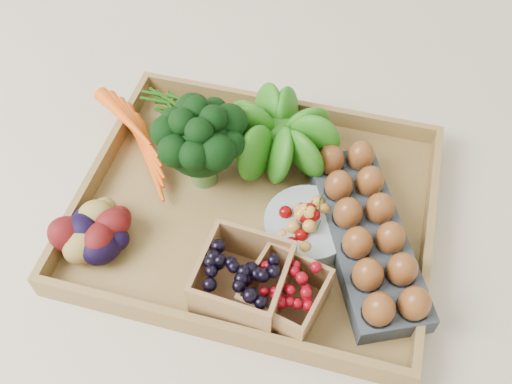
% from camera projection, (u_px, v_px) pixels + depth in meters
% --- Properties ---
extents(ground, '(4.00, 4.00, 0.00)m').
position_uv_depth(ground, '(256.00, 214.00, 0.93)').
color(ground, beige).
rests_on(ground, ground).
extents(tray, '(0.55, 0.45, 0.01)m').
position_uv_depth(tray, '(256.00, 211.00, 0.92)').
color(tray, olive).
rests_on(tray, ground).
extents(carrots, '(0.18, 0.13, 0.04)m').
position_uv_depth(carrots, '(145.00, 144.00, 0.97)').
color(carrots, '#F0550E').
rests_on(carrots, tray).
extents(lettuce, '(0.13, 0.13, 0.13)m').
position_uv_depth(lettuce, '(278.00, 130.00, 0.93)').
color(lettuce, '#20590D').
rests_on(lettuce, tray).
extents(broccoli, '(0.15, 0.15, 0.12)m').
position_uv_depth(broccoli, '(202.00, 156.00, 0.91)').
color(broccoli, black).
rests_on(broccoli, tray).
extents(cherry_bowl, '(0.14, 0.14, 0.04)m').
position_uv_depth(cherry_bowl, '(308.00, 227.00, 0.88)').
color(cherry_bowl, '#8C9EA5').
rests_on(cherry_bowl, tray).
extents(egg_carton, '(0.23, 0.33, 0.04)m').
position_uv_depth(egg_carton, '(365.00, 237.00, 0.86)').
color(egg_carton, '#353D44').
rests_on(egg_carton, tray).
extents(potatoes, '(0.14, 0.14, 0.08)m').
position_uv_depth(potatoes, '(97.00, 225.00, 0.85)').
color(potatoes, '#480B0C').
rests_on(potatoes, tray).
extents(punnet_blackberry, '(0.13, 0.13, 0.08)m').
position_uv_depth(punnet_blackberry, '(243.00, 279.00, 0.80)').
color(punnet_blackberry, black).
rests_on(punnet_blackberry, tray).
extents(punnet_raspberry, '(0.12, 0.12, 0.07)m').
position_uv_depth(punnet_raspberry, '(285.00, 295.00, 0.79)').
color(punnet_raspberry, '#6B040D').
rests_on(punnet_raspberry, tray).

